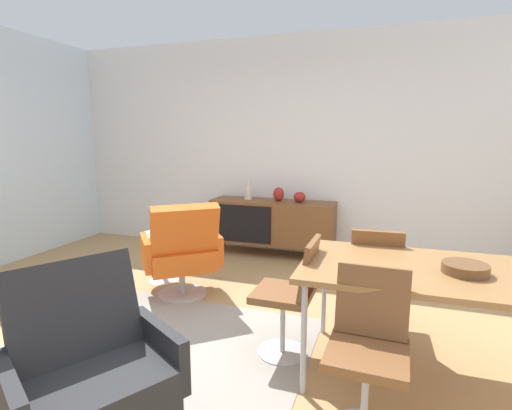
% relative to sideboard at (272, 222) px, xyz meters
% --- Properties ---
extents(ground_plane, '(8.32, 8.32, 0.00)m').
position_rel_sideboard_xyz_m(ground_plane, '(0.18, -2.30, -0.44)').
color(ground_plane, tan).
extents(wall_back, '(6.80, 0.12, 2.80)m').
position_rel_sideboard_xyz_m(wall_back, '(0.18, 0.30, 0.96)').
color(wall_back, white).
rests_on(wall_back, ground_plane).
extents(sideboard, '(1.60, 0.45, 0.72)m').
position_rel_sideboard_xyz_m(sideboard, '(0.00, 0.00, 0.00)').
color(sideboard, brown).
rests_on(sideboard, ground_plane).
extents(vase_cobalt, '(0.10, 0.10, 0.25)m').
position_rel_sideboard_xyz_m(vase_cobalt, '(-0.33, 0.00, 0.37)').
color(vase_cobalt, beige).
rests_on(vase_cobalt, sideboard).
extents(vase_sculptural_dark, '(0.14, 0.14, 0.18)m').
position_rel_sideboard_xyz_m(vase_sculptural_dark, '(0.08, 0.00, 0.37)').
color(vase_sculptural_dark, maroon).
rests_on(vase_sculptural_dark, sideboard).
extents(vase_ceramic_small, '(0.15, 0.15, 0.13)m').
position_rel_sideboard_xyz_m(vase_ceramic_small, '(0.36, 0.00, 0.35)').
color(vase_ceramic_small, maroon).
rests_on(vase_ceramic_small, sideboard).
extents(dining_table, '(1.60, 0.90, 0.74)m').
position_rel_sideboard_xyz_m(dining_table, '(1.69, -2.24, 0.26)').
color(dining_table, olive).
rests_on(dining_table, ground_plane).
extents(wooden_bowl_on_table, '(0.26, 0.26, 0.06)m').
position_rel_sideboard_xyz_m(wooden_bowl_on_table, '(1.85, -2.27, 0.33)').
color(wooden_bowl_on_table, brown).
rests_on(wooden_bowl_on_table, dining_table).
extents(dining_chair_back_left, '(0.41, 0.44, 0.86)m').
position_rel_sideboard_xyz_m(dining_chair_back_left, '(1.34, -1.68, 0.03)').
color(dining_chair_back_left, brown).
rests_on(dining_chair_back_left, ground_plane).
extents(dining_chair_front_left, '(0.42, 0.44, 0.86)m').
position_rel_sideboard_xyz_m(dining_chair_front_left, '(1.34, -2.80, 0.03)').
color(dining_chair_front_left, brown).
rests_on(dining_chair_front_left, ground_plane).
extents(dining_chair_near_window, '(0.43, 0.40, 0.86)m').
position_rel_sideboard_xyz_m(dining_chair_near_window, '(0.80, -2.24, 0.03)').
color(dining_chair_near_window, brown).
rests_on(dining_chair_near_window, ground_plane).
extents(lounge_chair_red, '(0.91, 0.90, 0.95)m').
position_rel_sideboard_xyz_m(lounge_chair_red, '(-0.43, -1.58, 0.03)').
color(lounge_chair_red, '#D85919').
rests_on(lounge_chair_red, ground_plane).
extents(armchair_black_shell, '(0.87, 0.89, 0.95)m').
position_rel_sideboard_xyz_m(armchair_black_shell, '(0.10, -3.41, 0.03)').
color(armchair_black_shell, '#262628').
rests_on(armchair_black_shell, ground_plane).
extents(side_table_round, '(0.44, 0.44, 0.52)m').
position_rel_sideboard_xyz_m(side_table_round, '(-0.86, -1.25, -0.12)').
color(side_table_round, white).
rests_on(side_table_round, ground_plane).
extents(fruit_bowl, '(0.20, 0.20, 0.11)m').
position_rel_sideboard_xyz_m(fruit_bowl, '(-0.86, -1.25, 0.12)').
color(fruit_bowl, '#262628').
rests_on(fruit_bowl, side_table_round).
extents(area_rug, '(2.20, 1.70, 0.01)m').
position_rel_sideboard_xyz_m(area_rug, '(-0.16, -2.49, -0.44)').
color(area_rug, gray).
rests_on(area_rug, ground_plane).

